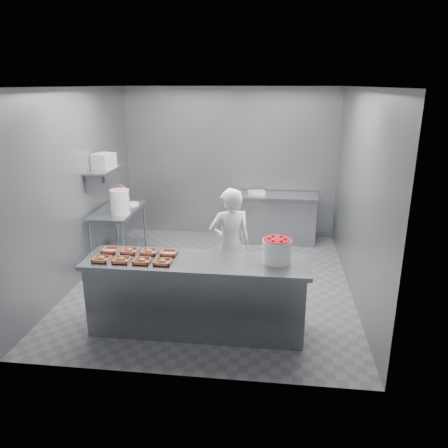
{
  "coord_description": "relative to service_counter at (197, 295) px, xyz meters",
  "views": [
    {
      "loc": [
        0.88,
        -5.93,
        2.84
      ],
      "look_at": [
        0.18,
        -0.2,
        0.98
      ],
      "focal_mm": 35.0,
      "sensor_mm": 36.0,
      "label": 1
    }
  ],
  "objects": [
    {
      "name": "floor",
      "position": [
        0.0,
        1.35,
        -0.45
      ],
      "size": [
        4.5,
        4.5,
        0.0
      ],
      "primitive_type": "plane",
      "color": "#4C4C51",
      "rests_on": "ground"
    },
    {
      "name": "ceiling",
      "position": [
        0.0,
        1.35,
        2.35
      ],
      "size": [
        4.5,
        4.5,
        0.0
      ],
      "primitive_type": "plane",
      "rotation": [
        3.14,
        0.0,
        0.0
      ],
      "color": "white",
      "rests_on": "wall_back"
    },
    {
      "name": "wall_back",
      "position": [
        0.0,
        3.6,
        0.95
      ],
      "size": [
        4.0,
        0.04,
        2.8
      ],
      "primitive_type": "cube",
      "color": "slate",
      "rests_on": "ground"
    },
    {
      "name": "wall_left",
      "position": [
        -2.0,
        1.35,
        0.95
      ],
      "size": [
        0.04,
        4.5,
        2.8
      ],
      "primitive_type": "cube",
      "color": "slate",
      "rests_on": "ground"
    },
    {
      "name": "wall_right",
      "position": [
        2.0,
        1.35,
        0.95
      ],
      "size": [
        0.04,
        4.5,
        2.8
      ],
      "primitive_type": "cube",
      "color": "slate",
      "rests_on": "ground"
    },
    {
      "name": "service_counter",
      "position": [
        0.0,
        0.0,
        0.0
      ],
      "size": [
        2.6,
        0.7,
        0.9
      ],
      "color": "slate",
      "rests_on": "ground"
    },
    {
      "name": "prep_table",
      "position": [
        -1.65,
        1.95,
        0.14
      ],
      "size": [
        0.6,
        1.2,
        0.9
      ],
      "color": "slate",
      "rests_on": "ground"
    },
    {
      "name": "back_counter",
      "position": [
        0.9,
        3.25,
        -0.0
      ],
      "size": [
        1.5,
        0.6,
        0.9
      ],
      "color": "slate",
      "rests_on": "ground"
    },
    {
      "name": "wall_shelf",
      "position": [
        -1.82,
        1.95,
        1.1
      ],
      "size": [
        0.35,
        0.9,
        0.03
      ],
      "primitive_type": "cube",
      "color": "slate",
      "rests_on": "wall_left"
    },
    {
      "name": "tray_0",
      "position": [
        -1.08,
        -0.14,
        0.47
      ],
      "size": [
        0.19,
        0.18,
        0.06
      ],
      "color": "tan",
      "rests_on": "service_counter"
    },
    {
      "name": "tray_1",
      "position": [
        -0.84,
        -0.14,
        0.47
      ],
      "size": [
        0.19,
        0.18,
        0.06
      ],
      "color": "tan",
      "rests_on": "service_counter"
    },
    {
      "name": "tray_2",
      "position": [
        -0.6,
        -0.14,
        0.47
      ],
      "size": [
        0.19,
        0.18,
        0.06
      ],
      "color": "tan",
      "rests_on": "service_counter"
    },
    {
      "name": "tray_3",
      "position": [
        -0.36,
        -0.14,
        0.47
      ],
      "size": [
        0.19,
        0.18,
        0.06
      ],
      "color": "tan",
      "rests_on": "service_counter"
    },
    {
      "name": "tray_4",
      "position": [
        -1.08,
        0.14,
        0.47
      ],
      "size": [
        0.19,
        0.18,
        0.04
      ],
      "color": "tan",
      "rests_on": "service_counter"
    },
    {
      "name": "tray_5",
      "position": [
        -0.84,
        0.14,
        0.47
      ],
      "size": [
        0.19,
        0.18,
        0.06
      ],
      "color": "tan",
      "rests_on": "service_counter"
    },
    {
      "name": "tray_6",
      "position": [
        -0.6,
        0.14,
        0.47
      ],
      "size": [
        0.19,
        0.18,
        0.06
      ],
      "color": "tan",
      "rests_on": "service_counter"
    },
    {
      "name": "tray_7",
      "position": [
        -0.36,
        0.14,
        0.47
      ],
      "size": [
        0.19,
        0.18,
        0.04
      ],
      "color": "tan",
      "rests_on": "service_counter"
    },
    {
      "name": "worker",
      "position": [
        0.3,
        0.86,
        0.33
      ],
      "size": [
        0.67,
        0.56,
        1.56
      ],
      "primitive_type": "imported",
      "rotation": [
        0.0,
        0.0,
        3.53
      ],
      "color": "white",
      "rests_on": "ground"
    },
    {
      "name": "strawberry_tub",
      "position": [
        0.92,
        0.07,
        0.59
      ],
      "size": [
        0.33,
        0.33,
        0.28
      ],
      "color": "white",
      "rests_on": "service_counter"
    },
    {
      "name": "glaze_bucket",
      "position": [
        -1.52,
        1.75,
        0.65
      ],
      "size": [
        0.31,
        0.3,
        0.46
      ],
      "color": "white",
      "rests_on": "prep_table"
    },
    {
      "name": "bucket_lid",
      "position": [
        -1.53,
        2.25,
        0.46
      ],
      "size": [
        0.32,
        0.32,
        0.02
      ],
      "primitive_type": "cylinder",
      "rotation": [
        0.0,
        0.0,
        -0.13
      ],
      "color": "white",
      "rests_on": "prep_table"
    },
    {
      "name": "rag",
      "position": [
        -1.55,
        2.05,
        0.46
      ],
      "size": [
        0.17,
        0.15,
        0.02
      ],
      "primitive_type": "cube",
      "rotation": [
        0.0,
        0.0,
        0.15
      ],
      "color": "#CCB28C",
      "rests_on": "prep_table"
    },
    {
      "name": "appliance",
      "position": [
        -1.82,
        1.97,
        1.23
      ],
      "size": [
        0.34,
        0.37,
        0.24
      ],
      "primitive_type": "cube",
      "rotation": [
        0.0,
        0.0,
        -0.24
      ],
      "color": "gray",
      "rests_on": "wall_shelf"
    },
    {
      "name": "paper_stack",
      "position": [
        0.53,
        3.25,
        0.48
      ],
      "size": [
        0.32,
        0.25,
        0.06
      ],
      "primitive_type": "cube",
      "rotation": [
        0.0,
        0.0,
        0.1
      ],
      "color": "silver",
      "rests_on": "back_counter"
    }
  ]
}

